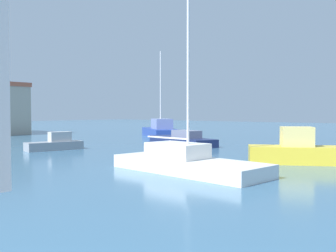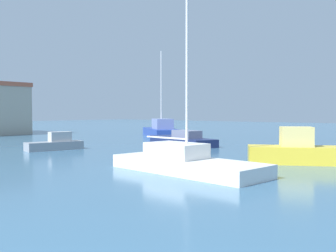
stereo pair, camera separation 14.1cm
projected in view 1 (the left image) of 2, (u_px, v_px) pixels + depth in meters
The scene contains 6 objects.
water at pixel (40, 150), 27.77m from camera, with size 160.00×160.00×0.00m, color #38607F.
sailboat_white_behind_lamppost at pixel (186, 161), 17.52m from camera, with size 3.27×7.84×11.70m.
sailboat_blue_far_left at pixel (161, 130), 42.91m from camera, with size 7.04×8.33×9.48m.
motorboat_yellow_inner_mooring at pixel (299, 151), 20.32m from camera, with size 4.22×5.36×1.95m.
motorboat_navy_distant_east at pixel (182, 140), 31.80m from camera, with size 4.50×7.78×1.23m.
motorboat_grey_center_channel at pixel (56, 144), 27.55m from camera, with size 4.16×1.91×1.30m.
Camera 1 is at (0.07, -5.08, 2.74)m, focal length 41.10 mm.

